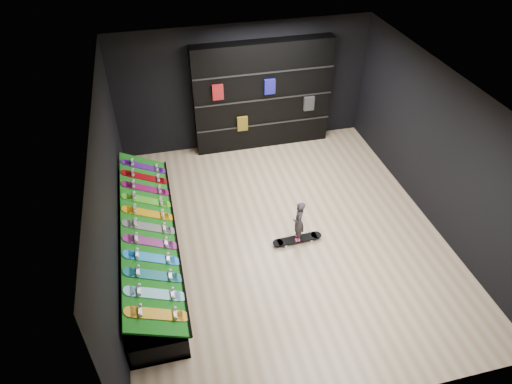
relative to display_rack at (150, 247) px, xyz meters
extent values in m
cube|color=#D3B58E|center=(2.55, 0.00, -0.25)|extent=(6.00, 7.00, 0.01)
cube|color=white|center=(2.55, 0.00, 2.75)|extent=(6.00, 7.00, 0.01)
cube|color=black|center=(2.55, 3.50, 1.25)|extent=(6.00, 0.02, 3.00)
cube|color=black|center=(2.55, -3.50, 1.25)|extent=(6.00, 0.02, 3.00)
cube|color=black|center=(-0.45, 0.00, 1.25)|extent=(0.02, 7.00, 3.00)
cube|color=black|center=(5.55, 0.00, 1.25)|extent=(0.02, 7.00, 3.00)
cube|color=#0E5A0F|center=(0.05, 0.00, 0.46)|extent=(0.92, 4.50, 0.46)
cube|color=black|center=(2.97, 3.32, 1.06)|extent=(3.28, 0.38, 2.62)
imported|color=black|center=(2.75, -0.27, 0.10)|extent=(0.20, 0.23, 0.52)
camera|label=1|loc=(0.49, -6.18, 5.98)|focal=32.00mm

